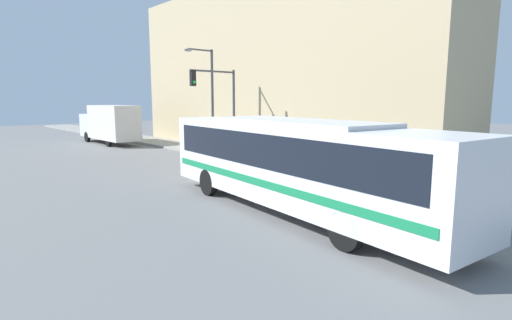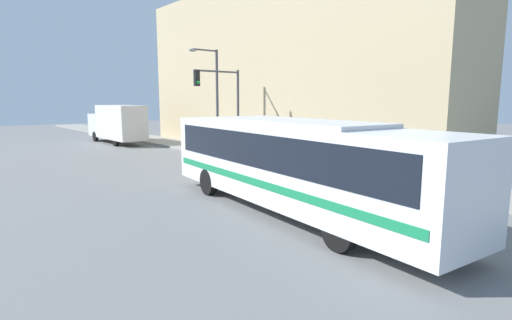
# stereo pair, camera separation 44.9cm
# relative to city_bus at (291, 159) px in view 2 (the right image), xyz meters

# --- Properties ---
(ground_plane) EXTENTS (120.00, 120.00, 0.00)m
(ground_plane) POSITION_rel_city_bus_xyz_m (0.97, -2.02, -1.82)
(ground_plane) COLOR slate
(sidewalk) EXTENTS (3.35, 70.00, 0.17)m
(sidewalk) POSITION_rel_city_bus_xyz_m (7.15, 17.98, -1.73)
(sidewalk) COLOR gray
(sidewalk) RESTS_ON ground_plane
(building_facade) EXTENTS (6.00, 28.08, 12.23)m
(building_facade) POSITION_rel_city_bus_xyz_m (11.83, 13.02, 4.30)
(building_facade) COLOR tan
(building_facade) RESTS_ON ground_plane
(city_bus) EXTENTS (3.99, 12.57, 3.13)m
(city_bus) POSITION_rel_city_bus_xyz_m (0.00, 0.00, 0.00)
(city_bus) COLOR silver
(city_bus) RESTS_ON ground_plane
(delivery_truck) EXTENTS (2.21, 8.35, 3.29)m
(delivery_truck) POSITION_rel_city_bus_xyz_m (3.74, 25.03, -0.05)
(delivery_truck) COLOR silver
(delivery_truck) RESTS_ON ground_plane
(fire_hydrant) EXTENTS (0.28, 0.38, 0.77)m
(fire_hydrant) POSITION_rel_city_bus_xyz_m (6.07, 2.75, -1.26)
(fire_hydrant) COLOR gold
(fire_hydrant) RESTS_ON sidewalk
(traffic_light_pole) EXTENTS (3.28, 0.35, 5.42)m
(traffic_light_pole) POSITION_rel_city_bus_xyz_m (5.12, 10.99, 2.07)
(traffic_light_pole) COLOR #47474C
(traffic_light_pole) RESTS_ON sidewalk
(parking_meter) EXTENTS (0.14, 0.14, 1.24)m
(parking_meter) POSITION_rel_city_bus_xyz_m (6.07, 5.65, -0.80)
(parking_meter) COLOR #47474C
(parking_meter) RESTS_ON sidewalk
(street_lamp) EXTENTS (2.21, 0.28, 6.90)m
(street_lamp) POSITION_rel_city_bus_xyz_m (6.04, 13.44, 2.43)
(street_lamp) COLOR #47474C
(street_lamp) RESTS_ON sidewalk
(pedestrian_near_corner) EXTENTS (0.34, 0.34, 1.65)m
(pedestrian_near_corner) POSITION_rel_city_bus_xyz_m (7.11, 12.88, -0.81)
(pedestrian_near_corner) COLOR #47382D
(pedestrian_near_corner) RESTS_ON sidewalk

